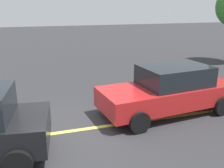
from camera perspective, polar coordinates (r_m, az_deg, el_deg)
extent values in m
plane|color=#2D2D30|center=(7.62, -8.73, -10.30)|extent=(80.00, 80.00, 0.00)
cube|color=#E0D14C|center=(8.53, 11.73, -7.33)|extent=(28.00, 0.16, 0.01)
cube|color=red|center=(8.71, 12.23, -2.35)|extent=(4.71, 2.20, 0.64)
cube|color=black|center=(8.65, 13.73, 1.88)|extent=(2.33, 1.75, 0.64)
cylinder|color=black|center=(7.36, 6.07, -8.45)|extent=(0.66, 0.28, 0.64)
cylinder|color=black|center=(8.79, 0.46, -3.96)|extent=(0.66, 0.28, 0.64)
cylinder|color=black|center=(9.19, 23.24, -4.48)|extent=(0.66, 0.28, 0.64)
cylinder|color=black|center=(10.38, 16.33, -1.35)|extent=(0.66, 0.28, 0.64)
cylinder|color=black|center=(5.94, -20.21, -16.23)|extent=(0.66, 0.30, 0.64)
cylinder|color=black|center=(7.46, -18.07, -8.87)|extent=(0.66, 0.30, 0.64)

